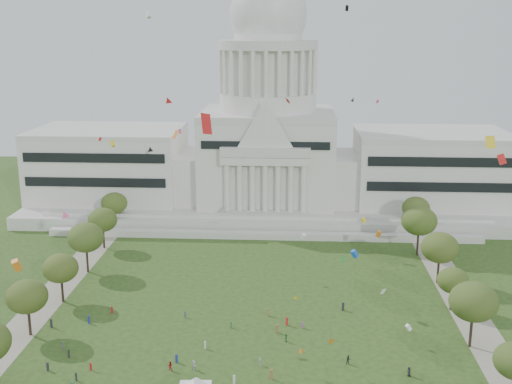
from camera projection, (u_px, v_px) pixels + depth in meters
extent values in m
cube|color=beige|center=(268.00, 203.00, 223.68)|extent=(160.00, 60.00, 4.00)
cube|color=beige|center=(263.00, 235.00, 192.04)|extent=(130.00, 3.00, 2.00)
cube|color=beige|center=(264.00, 223.00, 199.40)|extent=(140.00, 3.00, 5.00)
cube|color=silver|center=(109.00, 165.00, 222.52)|extent=(50.00, 34.00, 22.00)
cube|color=silver|center=(430.00, 169.00, 216.39)|extent=(50.00, 34.00, 22.00)
cube|color=silver|center=(189.00, 176.00, 219.78)|extent=(12.00, 26.00, 16.00)
cube|color=silver|center=(347.00, 178.00, 216.77)|extent=(12.00, 26.00, 16.00)
cube|color=silver|center=(268.00, 158.00, 218.71)|extent=(44.00, 38.00, 28.00)
cube|color=silver|center=(265.00, 161.00, 198.57)|extent=(28.00, 3.00, 2.40)
cube|color=black|center=(94.00, 170.00, 205.40)|extent=(46.00, 0.40, 11.00)
cube|color=black|center=(442.00, 175.00, 199.27)|extent=(46.00, 0.40, 11.00)
cylinder|color=silver|center=(268.00, 101.00, 213.84)|extent=(32.00, 32.00, 6.00)
cylinder|color=silver|center=(268.00, 71.00, 211.33)|extent=(28.00, 28.00, 14.00)
cylinder|color=beige|center=(268.00, 45.00, 209.20)|extent=(32.40, 32.40, 3.00)
cylinder|color=silver|center=(268.00, 27.00, 207.82)|extent=(22.00, 22.00, 8.00)
ellipsoid|color=silver|center=(268.00, 15.00, 206.82)|extent=(25.00, 25.00, 26.20)
cube|color=gray|center=(40.00, 308.00, 144.71)|extent=(8.00, 160.00, 0.04)
cube|color=gray|center=(472.00, 319.00, 139.36)|extent=(8.00, 160.00, 0.04)
cylinder|color=black|center=(30.00, 323.00, 131.59)|extent=(0.56, 0.56, 5.47)
ellipsoid|color=#394A18|center=(27.00, 297.00, 130.14)|extent=(8.42, 8.42, 6.89)
cylinder|color=black|center=(471.00, 332.00, 126.66)|extent=(0.56, 0.56, 6.20)
ellipsoid|color=#364B1B|center=(474.00, 302.00, 125.01)|extent=(9.55, 9.55, 7.82)
cylinder|color=black|center=(62.00, 291.00, 147.62)|extent=(0.56, 0.56, 5.27)
ellipsoid|color=#3E4F1A|center=(61.00, 268.00, 146.21)|extent=(8.12, 8.12, 6.65)
cylinder|color=black|center=(451.00, 301.00, 143.33)|extent=(0.56, 0.56, 4.56)
ellipsoid|color=#3A4F19|center=(453.00, 280.00, 142.12)|extent=(7.01, 7.01, 5.74)
cylinder|color=black|center=(87.00, 261.00, 165.40)|extent=(0.56, 0.56, 6.03)
ellipsoid|color=#3A511F|center=(86.00, 237.00, 163.80)|extent=(9.29, 9.29, 7.60)
cylinder|color=black|center=(438.00, 272.00, 158.16)|extent=(0.56, 0.56, 5.97)
ellipsoid|color=#3E4F1C|center=(440.00, 248.00, 156.58)|extent=(9.19, 9.19, 7.52)
cylinder|color=black|center=(104.00, 239.00, 183.51)|extent=(0.56, 0.56, 5.41)
ellipsoid|color=#374D1A|center=(103.00, 220.00, 182.07)|extent=(8.33, 8.33, 6.81)
cylinder|color=black|center=(418.00, 244.00, 177.66)|extent=(0.56, 0.56, 6.37)
ellipsoid|color=#385119|center=(419.00, 221.00, 175.96)|extent=(9.82, 9.82, 8.03)
cylinder|color=black|center=(115.00, 220.00, 201.13)|extent=(0.56, 0.56, 5.32)
ellipsoid|color=#3A5017|center=(114.00, 203.00, 199.72)|extent=(8.19, 8.19, 6.70)
cylinder|color=black|center=(415.00, 226.00, 194.97)|extent=(0.56, 0.56, 5.47)
ellipsoid|color=#3D4F1D|center=(416.00, 208.00, 193.52)|extent=(8.42, 8.42, 6.89)
pyramid|color=white|center=(194.00, 384.00, 107.93)|extent=(8.05, 8.05, 1.82)
imported|color=#26262B|center=(409.00, 371.00, 116.49)|extent=(0.92, 1.06, 1.83)
imported|color=#26262B|center=(348.00, 360.00, 120.51)|extent=(1.01, 0.79, 1.83)
imported|color=silver|center=(260.00, 361.00, 120.24)|extent=(0.87, 1.11, 1.68)
imported|color=silver|center=(194.00, 365.00, 118.62)|extent=(1.40, 1.95, 1.95)
imported|color=#B21E1E|center=(170.00, 366.00, 118.44)|extent=(0.92, 0.62, 1.81)
imported|color=#33723F|center=(286.00, 338.00, 129.18)|extent=(0.79, 1.11, 1.71)
cube|color=#26262B|center=(48.00, 367.00, 118.34)|extent=(0.50, 0.46, 1.61)
cube|color=olive|center=(271.00, 374.00, 115.43)|extent=(0.59, 0.56, 1.90)
cube|color=#26262B|center=(343.00, 307.00, 143.37)|extent=(0.55, 0.41, 1.89)
cube|color=#26262B|center=(69.00, 354.00, 123.01)|extent=(0.30, 0.45, 1.62)
cube|color=#B21E1E|center=(112.00, 310.00, 142.07)|extent=(0.39, 0.48, 1.55)
cube|color=#26262B|center=(76.00, 377.00, 114.97)|extent=(0.46, 0.50, 1.60)
cube|color=#4C4C51|center=(185.00, 314.00, 139.91)|extent=(0.45, 0.46, 1.51)
cube|color=#26262B|center=(51.00, 323.00, 135.39)|extent=(0.58, 0.55, 1.87)
cube|color=#994C8C|center=(303.00, 325.00, 135.01)|extent=(0.40, 0.27, 1.45)
cube|color=olive|center=(268.00, 312.00, 140.73)|extent=(0.33, 0.47, 1.67)
cube|color=#33723F|center=(231.00, 325.00, 135.13)|extent=(0.37, 0.45, 1.47)
cube|color=silver|center=(234.00, 380.00, 114.01)|extent=(0.47, 0.34, 1.62)
cube|color=navy|center=(177.00, 359.00, 121.18)|extent=(0.44, 0.51, 1.64)
cube|color=olive|center=(277.00, 329.00, 132.96)|extent=(0.54, 0.58, 1.85)
cube|color=#B21E1E|center=(287.00, 321.00, 136.31)|extent=(0.51, 0.57, 1.84)
cube|color=silver|center=(205.00, 345.00, 126.44)|extent=(0.33, 0.45, 1.54)
cube|color=#B21E1E|center=(91.00, 367.00, 118.50)|extent=(0.46, 0.43, 1.49)
cube|color=#4C4C51|center=(63.00, 346.00, 125.99)|extent=(0.45, 0.53, 1.72)
cube|color=navy|center=(89.00, 320.00, 137.16)|extent=(0.33, 0.49, 1.74)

